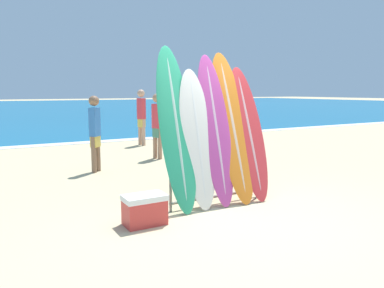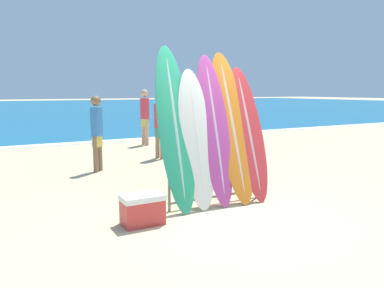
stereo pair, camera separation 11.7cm
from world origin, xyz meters
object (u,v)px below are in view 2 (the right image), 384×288
object	(u,v)px
surfboard_slot_2	(215,129)
surfboard_slot_3	(232,126)
surfboard_rack	(217,176)
surfboard_slot_1	(196,139)
person_mid_beach	(217,121)
surfboard_slot_4	(249,133)
person_near_water	(145,115)
person_far_right	(160,123)
person_far_left	(97,131)
cooler_box	(142,209)
surfboard_slot_0	(175,128)

from	to	relation	value
surfboard_slot_2	surfboard_slot_3	bearing A→B (deg)	6.93
surfboard_rack	surfboard_slot_1	world-z (taller)	surfboard_slot_1
surfboard_rack	person_mid_beach	bearing A→B (deg)	57.63
person_mid_beach	surfboard_slot_2	bearing A→B (deg)	23.51
surfboard_slot_4	person_mid_beach	size ratio (longest dim) A/B	1.23
surfboard_slot_2	surfboard_slot_4	xyz separation A→B (m)	(0.65, 0.00, -0.08)
surfboard_rack	person_near_water	size ratio (longest dim) A/B	0.93
surfboard_slot_1	person_far_right	distance (m)	4.15
surfboard_slot_1	person_far_left	size ratio (longest dim) A/B	1.27
surfboard_rack	cooler_box	xyz separation A→B (m)	(-1.33, -0.30, -0.24)
surfboard_slot_0	person_far_right	bearing A→B (deg)	69.60
surfboard_slot_4	person_mid_beach	bearing A→B (deg)	65.37
surfboard_slot_3	person_far_right	distance (m)	3.94
surfboard_slot_2	surfboard_slot_4	distance (m)	0.65
surfboard_slot_0	person_mid_beach	size ratio (longest dim) A/B	1.39
person_mid_beach	cooler_box	world-z (taller)	person_mid_beach
surfboard_slot_3	person_near_water	size ratio (longest dim) A/B	1.33
surfboard_slot_0	surfboard_slot_4	distance (m)	1.32
surfboard_slot_1	person_far_left	world-z (taller)	surfboard_slot_1
surfboard_slot_3	surfboard_slot_4	size ratio (longest dim) A/B	1.11
surfboard_slot_1	person_far_right	world-z (taller)	surfboard_slot_1
surfboard_slot_0	surfboard_slot_4	size ratio (longest dim) A/B	1.13
surfboard_slot_4	surfboard_slot_0	bearing A→B (deg)	179.19
surfboard_slot_4	person_mid_beach	xyz separation A→B (m)	(1.57, 3.43, -0.12)
surfboard_slot_4	person_far_left	world-z (taller)	surfboard_slot_4
person_far_left	cooler_box	xyz separation A→B (m)	(-0.33, -3.53, -0.69)
surfboard_slot_2	person_far_right	bearing A→B (deg)	78.55
person_mid_beach	surfboard_slot_0	bearing A→B (deg)	16.21
surfboard_rack	surfboard_slot_1	distance (m)	0.69
person_far_left	person_far_right	bearing A→B (deg)	158.61
person_far_right	surfboard_slot_3	bearing A→B (deg)	152.57
person_near_water	surfboard_slot_0	bearing A→B (deg)	147.00
surfboard_rack	surfboard_slot_3	distance (m)	0.82
surfboard_rack	person_mid_beach	xyz separation A→B (m)	(2.22, 3.50, 0.50)
surfboard_slot_1	surfboard_slot_0	bearing A→B (deg)	169.58
surfboard_rack	person_near_water	xyz separation A→B (m)	(1.36, 6.48, 0.53)
person_near_water	person_far_right	distance (m)	2.53
surfboard_slot_0	person_mid_beach	xyz separation A→B (m)	(2.88, 3.41, -0.26)
surfboard_rack	person_near_water	bearing A→B (deg)	78.16
surfboard_rack	surfboard_slot_0	world-z (taller)	surfboard_slot_0
surfboard_slot_1	surfboard_slot_3	xyz separation A→B (m)	(0.69, 0.08, 0.15)
person_mid_beach	person_far_right	world-z (taller)	person_mid_beach
surfboard_slot_2	person_far_left	xyz separation A→B (m)	(-1.01, 3.16, -0.26)
surfboard_slot_4	cooler_box	distance (m)	2.19
surfboard_slot_1	person_far_right	bearing A→B (deg)	74.01
surfboard_rack	person_far_left	xyz separation A→B (m)	(-1.01, 3.22, 0.45)
surfboard_slot_0	surfboard_slot_2	bearing A→B (deg)	-1.94
surfboard_slot_0	surfboard_slot_1	distance (m)	0.37
surfboard_slot_1	surfboard_slot_3	bearing A→B (deg)	6.50
surfboard_slot_4	person_far_right	size ratio (longest dim) A/B	1.28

